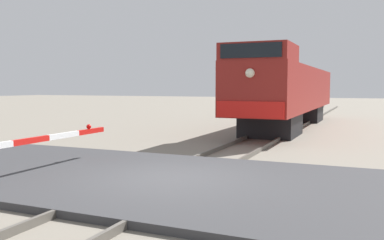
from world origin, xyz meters
name	(u,v)px	position (x,y,z in m)	size (l,w,h in m)	color
ground_plane	(170,184)	(0.00, 0.00, 0.00)	(160.00, 160.00, 0.00)	gray
rail_track_left	(143,178)	(-0.72, 0.00, 0.07)	(0.08, 80.00, 0.15)	#59544C
rail_track_right	(198,184)	(0.72, 0.00, 0.07)	(0.08, 80.00, 0.15)	#59544C
road_surface	(170,181)	(0.00, 0.00, 0.08)	(36.00, 6.13, 0.15)	#38383A
locomotive	(289,91)	(0.00, 14.77, 2.02)	(2.80, 16.68, 3.98)	black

